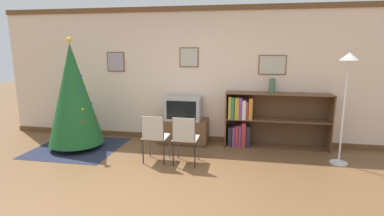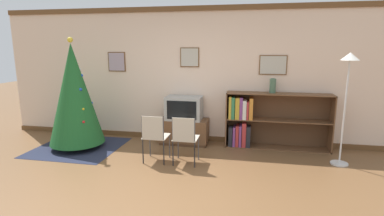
% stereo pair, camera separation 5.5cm
% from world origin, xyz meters
% --- Properties ---
extents(ground_plane, '(24.00, 24.00, 0.00)m').
position_xyz_m(ground_plane, '(0.00, 0.00, 0.00)').
color(ground_plane, brown).
extents(wall_back, '(8.18, 0.11, 2.70)m').
position_xyz_m(wall_back, '(0.00, 2.52, 1.35)').
color(wall_back, beige).
rests_on(wall_back, ground_plane).
extents(area_rug, '(1.58, 1.51, 0.01)m').
position_xyz_m(area_rug, '(-2.07, 1.56, 0.00)').
color(area_rug, '#23283D').
rests_on(area_rug, ground_plane).
extents(christmas_tree, '(1.01, 1.01, 2.09)m').
position_xyz_m(christmas_tree, '(-2.07, 1.56, 1.05)').
color(christmas_tree, maroon).
rests_on(christmas_tree, area_rug).
extents(tv_console, '(0.96, 0.47, 0.50)m').
position_xyz_m(tv_console, '(-0.10, 2.22, 0.25)').
color(tv_console, '#4C311E').
rests_on(tv_console, ground_plane).
extents(television, '(0.70, 0.45, 0.46)m').
position_xyz_m(television, '(-0.10, 2.22, 0.73)').
color(television, '#9E9E99').
rests_on(television, tv_console).
extents(folding_chair_left, '(0.40, 0.40, 0.82)m').
position_xyz_m(folding_chair_left, '(-0.36, 1.12, 0.47)').
color(folding_chair_left, '#BCB29E').
rests_on(folding_chair_left, ground_plane).
extents(folding_chair_right, '(0.40, 0.40, 0.82)m').
position_xyz_m(folding_chair_right, '(0.15, 1.12, 0.47)').
color(folding_chair_right, '#BCB29E').
rests_on(folding_chair_right, ground_plane).
extents(bookshelf, '(1.95, 0.36, 1.07)m').
position_xyz_m(bookshelf, '(1.35, 2.29, 0.52)').
color(bookshelf, brown).
rests_on(bookshelf, ground_plane).
extents(vase, '(0.12, 0.12, 0.27)m').
position_xyz_m(vase, '(1.58, 2.33, 1.21)').
color(vase, '#47664C').
rests_on(vase, bookshelf).
extents(standing_lamp, '(0.28, 0.28, 1.84)m').
position_xyz_m(standing_lamp, '(2.68, 1.64, 1.41)').
color(standing_lamp, silver).
rests_on(standing_lamp, ground_plane).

